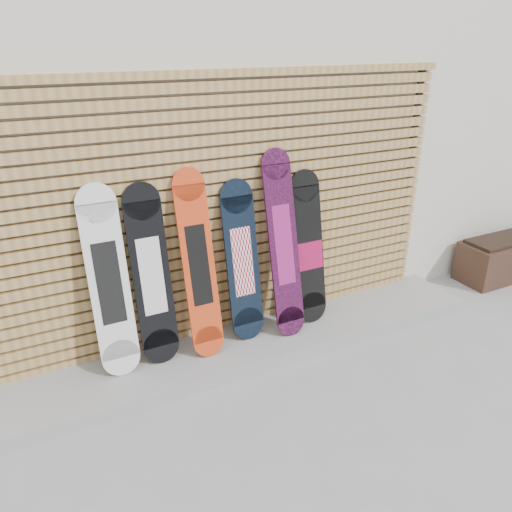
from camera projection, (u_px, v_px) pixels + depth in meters
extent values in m
plane|color=gray|center=(291.00, 395.00, 3.81)|extent=(80.00, 80.00, 0.00)
cube|color=beige|center=(187.00, 99.00, 6.15)|extent=(12.00, 5.00, 3.60)
cube|color=gray|center=(236.00, 348.00, 4.28)|extent=(4.60, 0.70, 0.12)
cube|color=#A47B44|center=(223.00, 324.00, 4.49)|extent=(4.20, 0.05, 0.08)
cube|color=#A47B44|center=(222.00, 315.00, 4.45)|extent=(4.20, 0.05, 0.08)
cube|color=#A47B44|center=(222.00, 305.00, 4.41)|extent=(4.20, 0.05, 0.07)
cube|color=#A47B44|center=(222.00, 296.00, 4.37)|extent=(4.20, 0.05, 0.07)
cube|color=#A47B44|center=(221.00, 286.00, 4.33)|extent=(4.20, 0.05, 0.07)
cube|color=#A47B44|center=(221.00, 276.00, 4.29)|extent=(4.20, 0.05, 0.07)
cube|color=#A47B44|center=(221.00, 265.00, 4.25)|extent=(4.20, 0.05, 0.07)
cube|color=#A47B44|center=(220.00, 255.00, 4.21)|extent=(4.20, 0.05, 0.07)
cube|color=#A47B44|center=(220.00, 244.00, 4.17)|extent=(4.20, 0.05, 0.07)
cube|color=#A47B44|center=(220.00, 234.00, 4.13)|extent=(4.20, 0.05, 0.08)
cube|color=#A47B44|center=(219.00, 223.00, 4.09)|extent=(4.20, 0.05, 0.08)
cube|color=#A47B44|center=(219.00, 211.00, 4.05)|extent=(4.20, 0.05, 0.08)
cube|color=#A47B44|center=(219.00, 200.00, 4.01)|extent=(4.20, 0.05, 0.08)
cube|color=#A47B44|center=(218.00, 188.00, 3.98)|extent=(4.20, 0.05, 0.08)
cube|color=#A47B44|center=(218.00, 177.00, 3.94)|extent=(4.20, 0.05, 0.08)
cube|color=#A47B44|center=(218.00, 164.00, 3.90)|extent=(4.20, 0.05, 0.08)
cube|color=#A47B44|center=(217.00, 152.00, 3.86)|extent=(4.20, 0.05, 0.08)
cube|color=#A47B44|center=(217.00, 139.00, 3.82)|extent=(4.20, 0.05, 0.08)
cube|color=#A47B44|center=(216.00, 126.00, 3.78)|extent=(4.20, 0.05, 0.08)
cube|color=#A47B44|center=(216.00, 113.00, 3.74)|extent=(4.20, 0.05, 0.08)
cube|color=#A47B44|center=(216.00, 100.00, 3.70)|extent=(4.20, 0.05, 0.08)
cube|color=#A47B44|center=(215.00, 86.00, 3.66)|extent=(4.20, 0.05, 0.08)
cube|color=black|center=(407.00, 190.00, 4.94)|extent=(0.06, 0.04, 2.23)
cube|color=#A47B44|center=(215.00, 73.00, 3.62)|extent=(4.26, 0.07, 0.06)
cube|color=#332116|center=(503.00, 258.00, 5.60)|extent=(1.06, 0.44, 0.44)
cube|color=black|center=(507.00, 239.00, 5.50)|extent=(0.97, 0.35, 0.04)
cube|color=white|center=(109.00, 283.00, 3.66)|extent=(0.29, 0.24, 1.18)
cylinder|color=white|center=(121.00, 357.00, 3.81)|extent=(0.29, 0.08, 0.29)
cylinder|color=white|center=(96.00, 203.00, 3.52)|extent=(0.29, 0.08, 0.29)
cube|color=black|center=(109.00, 283.00, 3.66)|extent=(0.18, 0.14, 0.62)
cube|color=black|center=(152.00, 276.00, 3.81)|extent=(0.29, 0.23, 1.14)
cylinder|color=black|center=(161.00, 346.00, 3.96)|extent=(0.29, 0.07, 0.29)
cylinder|color=black|center=(141.00, 201.00, 3.66)|extent=(0.29, 0.07, 0.29)
cube|color=silver|center=(152.00, 276.00, 3.81)|extent=(0.18, 0.13, 0.60)
cube|color=red|center=(199.00, 265.00, 3.91)|extent=(0.26, 0.31, 1.24)
cylinder|color=red|center=(208.00, 341.00, 4.04)|extent=(0.26, 0.08, 0.26)
cylinder|color=red|center=(188.00, 184.00, 3.78)|extent=(0.26, 0.08, 0.26)
cube|color=black|center=(199.00, 265.00, 3.91)|extent=(0.16, 0.17, 0.63)
cube|color=black|center=(242.00, 262.00, 4.13)|extent=(0.29, 0.23, 1.08)
cylinder|color=black|center=(248.00, 323.00, 4.27)|extent=(0.29, 0.08, 0.29)
cylinder|color=black|center=(236.00, 196.00, 4.00)|extent=(0.29, 0.08, 0.29)
cube|color=white|center=(242.00, 262.00, 4.13)|extent=(0.18, 0.14, 0.57)
cube|color=black|center=(283.00, 245.00, 4.19)|extent=(0.26, 0.34, 1.32)
cylinder|color=black|center=(291.00, 321.00, 4.33)|extent=(0.26, 0.08, 0.26)
cylinder|color=black|center=(276.00, 164.00, 4.05)|extent=(0.26, 0.08, 0.26)
cube|color=#961E6B|center=(283.00, 245.00, 4.19)|extent=(0.16, 0.18, 0.66)
cube|color=black|center=(308.00, 248.00, 4.39)|extent=(0.28, 0.24, 1.08)
cylinder|color=black|center=(312.00, 307.00, 4.53)|extent=(0.28, 0.08, 0.28)
cylinder|color=black|center=(304.00, 186.00, 4.26)|extent=(0.28, 0.08, 0.28)
cube|color=maroon|center=(309.00, 256.00, 4.41)|extent=(0.27, 0.07, 0.25)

